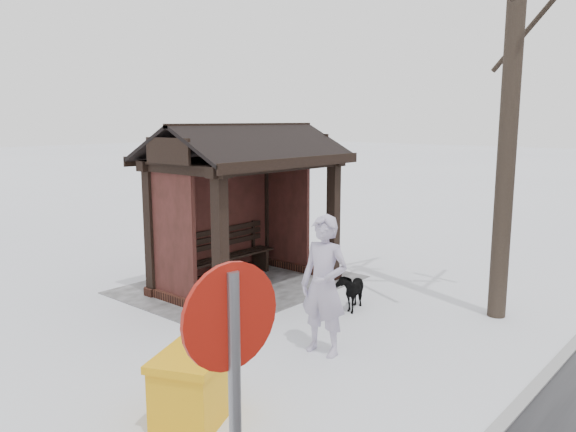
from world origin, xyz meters
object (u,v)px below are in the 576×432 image
Objects in this scene: road_sign at (232,380)px; pedestrian at (324,285)px; grit_bin at (195,385)px; bus_shelter at (240,173)px; dog at (351,290)px.

pedestrian is at bearing -140.91° from road_sign.
pedestrian is at bearing 155.88° from grit_bin.
bus_shelter is 3.00m from dog.
dog is at bearing 108.45° from pedestrian.
dog is 4.09m from grit_bin.
road_sign is at bearing 30.71° from grit_bin.
pedestrian is 2.33m from grit_bin.
pedestrian is 1.61× the size of grit_bin.
road_sign reaches higher than pedestrian.
grit_bin is at bearing 39.70° from bus_shelter.
road_sign reaches higher than grit_bin.
grit_bin is (3.77, 3.13, -1.78)m from bus_shelter.
road_sign is (1.55, 2.23, 1.34)m from grit_bin.
grit_bin is at bearing -94.65° from pedestrian.
pedestrian is 0.80× the size of road_sign.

